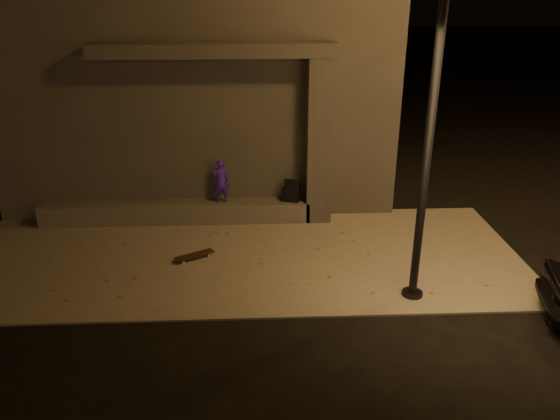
{
  "coord_description": "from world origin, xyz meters",
  "views": [
    {
      "loc": [
        0.33,
        -7.65,
        5.08
      ],
      "look_at": [
        0.77,
        2.0,
        1.0
      ],
      "focal_mm": 35.0,
      "sensor_mm": 36.0,
      "label": 1
    }
  ],
  "objects_px": {
    "backpack": "(291,193)",
    "skateboard": "(194,255)",
    "skateboarder": "(221,181)",
    "street_lamp_0": "(439,50)",
    "column": "(319,142)"
  },
  "relations": [
    {
      "from": "skateboard",
      "to": "street_lamp_0",
      "type": "distance_m",
      "value": 5.83
    },
    {
      "from": "skateboarder",
      "to": "backpack",
      "type": "relative_size",
      "value": 1.85
    },
    {
      "from": "column",
      "to": "skateboard",
      "type": "height_order",
      "value": "column"
    },
    {
      "from": "skateboarder",
      "to": "street_lamp_0",
      "type": "xyz_separation_m",
      "value": [
        3.46,
        -3.36,
        3.17
      ]
    },
    {
      "from": "skateboarder",
      "to": "column",
      "type": "bearing_deg",
      "value": 169.85
    },
    {
      "from": "skateboarder",
      "to": "skateboard",
      "type": "relative_size",
      "value": 1.24
    },
    {
      "from": "skateboarder",
      "to": "backpack",
      "type": "distance_m",
      "value": 1.6
    },
    {
      "from": "column",
      "to": "backpack",
      "type": "relative_size",
      "value": 6.75
    },
    {
      "from": "column",
      "to": "skateboard",
      "type": "xyz_separation_m",
      "value": [
        -2.62,
        -1.85,
        -1.73
      ]
    },
    {
      "from": "backpack",
      "to": "skateboard",
      "type": "bearing_deg",
      "value": -123.29
    },
    {
      "from": "backpack",
      "to": "street_lamp_0",
      "type": "height_order",
      "value": "street_lamp_0"
    },
    {
      "from": "skateboarder",
      "to": "skateboard",
      "type": "distance_m",
      "value": 2.09
    },
    {
      "from": "column",
      "to": "skateboarder",
      "type": "relative_size",
      "value": 3.65
    },
    {
      "from": "column",
      "to": "street_lamp_0",
      "type": "height_order",
      "value": "street_lamp_0"
    },
    {
      "from": "column",
      "to": "skateboarder",
      "type": "xyz_separation_m",
      "value": [
        -2.17,
        0.0,
        -0.86
      ]
    }
  ]
}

